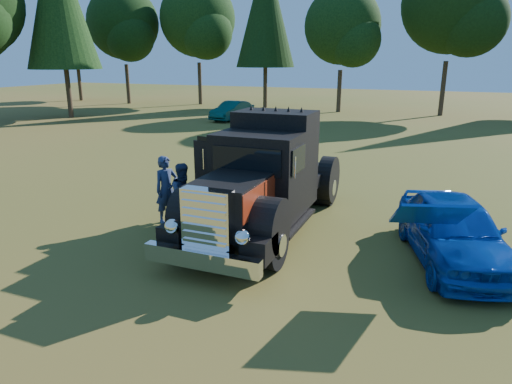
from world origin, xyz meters
The scene contains 7 objects.
ground centered at (0.00, 0.00, 0.00)m, with size 120.00×120.00×0.00m, color #395017.
treeline centered at (-2.56, 27.41, 7.70)m, with size 72.10×24.04×13.84m.
diamond_t_truck centered at (0.14, 1.46, 1.28)m, with size 3.37×7.16×3.00m.
hotrod_coupe centered at (4.70, 1.19, 0.74)m, with size 2.92×4.62×1.89m.
spectator_near centered at (-2.50, 1.03, 0.92)m, with size 0.67×0.44×1.84m, color #1F2948.
spectator_far centered at (-1.82, 0.83, 0.87)m, with size 0.85×0.66×1.74m, color #1A273D.
distant_teal_car centered at (-10.02, 21.30, 0.67)m, with size 1.42×4.08×1.34m, color #0A3D40.
Camera 1 is at (4.22, -9.03, 4.33)m, focal length 32.00 mm.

